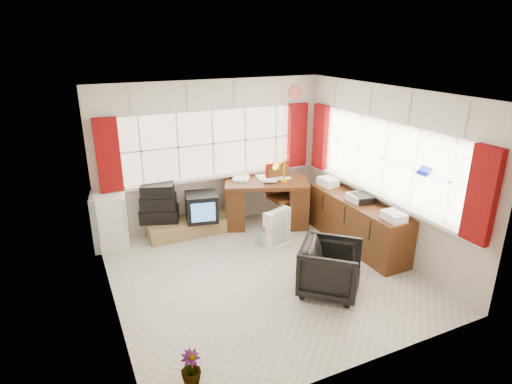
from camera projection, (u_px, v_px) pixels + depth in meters
ground at (264, 274)px, 6.01m from camera, size 4.00×4.00×0.00m
room_walls at (265, 172)px, 5.50m from camera, size 4.00×4.00×4.00m
window_back at (215, 173)px, 7.34m from camera, size 3.70×0.12×3.60m
window_right at (380, 191)px, 6.47m from camera, size 0.12×3.70×3.60m
curtains at (292, 152)px, 6.67m from camera, size 3.83×3.83×1.15m
overhead_cabinets at (294, 99)px, 6.47m from camera, size 3.98×3.98×0.48m
desk at (266, 201)px, 7.44m from camera, size 1.57×1.18×0.85m
desk_lamp at (284, 164)px, 7.18m from camera, size 0.18×0.16×0.46m
task_chair at (280, 193)px, 7.46m from camera, size 0.48×0.51×1.09m
office_chair at (330, 268)px, 5.49m from camera, size 1.05×1.05×0.69m
radiator at (278, 233)px, 6.67m from camera, size 0.47×0.31×0.65m
credenza at (357, 222)px, 6.74m from camera, size 0.50×2.00×0.85m
file_tray at (362, 198)px, 6.57m from camera, size 0.31×0.37×0.11m
tv_bench at (190, 227)px, 7.21m from camera, size 1.40×0.50×0.25m
crt_tv at (202, 207)px, 7.09m from camera, size 0.59×0.56×0.46m
hifi_stack at (159, 204)px, 7.04m from camera, size 0.71×0.57×0.65m
mini_fridge at (110, 221)px, 6.67m from camera, size 0.59×0.60×0.88m
spray_bottle_a at (217, 222)px, 7.33m from camera, size 0.16×0.16×0.31m
spray_bottle_b at (258, 239)px, 6.84m from camera, size 0.12×0.12×0.19m
flower_vase at (191, 368)px, 4.06m from camera, size 0.26×0.26×0.36m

